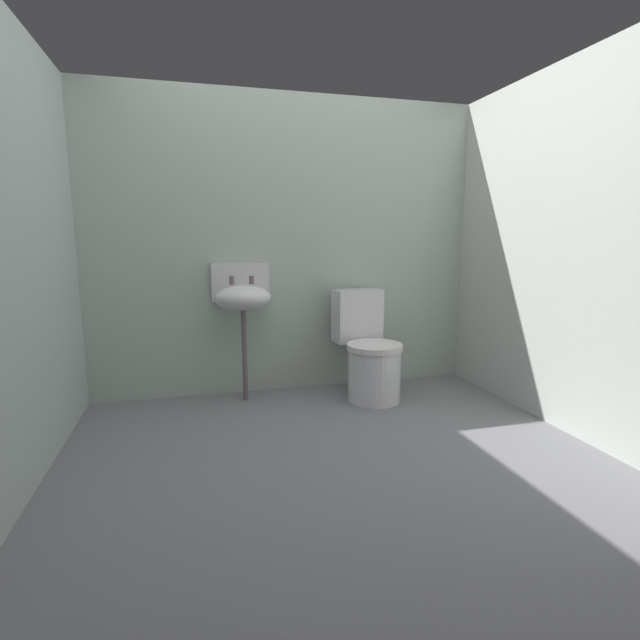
# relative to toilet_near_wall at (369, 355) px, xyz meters

# --- Properties ---
(ground_plane) EXTENTS (3.31, 2.89, 0.08)m
(ground_plane) POSITION_rel_toilet_near_wall_xyz_m (-0.53, -0.89, -0.36)
(ground_plane) COLOR slate
(wall_back) EXTENTS (3.31, 0.10, 2.20)m
(wall_back) POSITION_rel_toilet_near_wall_xyz_m (-0.53, 0.40, 0.78)
(wall_back) COLOR #AEBEAF
(wall_back) RESTS_ON ground
(wall_left) EXTENTS (0.10, 2.69, 2.20)m
(wall_left) POSITION_rel_toilet_near_wall_xyz_m (-2.03, -0.79, 0.78)
(wall_left) COLOR #ACB9B6
(wall_left) RESTS_ON ground
(wall_right) EXTENTS (0.10, 2.69, 2.20)m
(wall_right) POSITION_rel_toilet_near_wall_xyz_m (0.98, -0.79, 0.78)
(wall_right) COLOR #B6BAB2
(wall_right) RESTS_ON ground
(toilet_near_wall) EXTENTS (0.44, 0.62, 0.78)m
(toilet_near_wall) POSITION_rel_toilet_near_wall_xyz_m (0.00, 0.00, 0.00)
(toilet_near_wall) COLOR silver
(toilet_near_wall) RESTS_ON ground
(sink) EXTENTS (0.42, 0.35, 0.99)m
(sink) POSITION_rel_toilet_near_wall_xyz_m (-0.89, 0.19, 0.43)
(sink) COLOR #6D5A60
(sink) RESTS_ON ground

